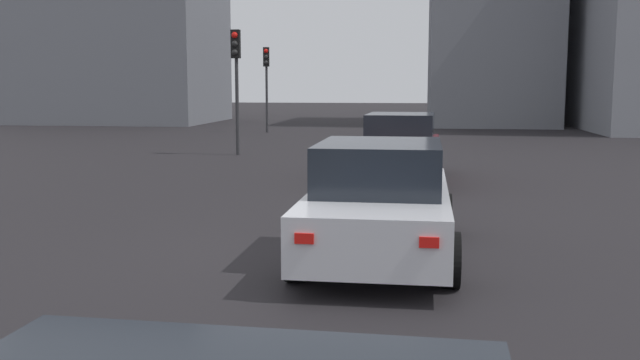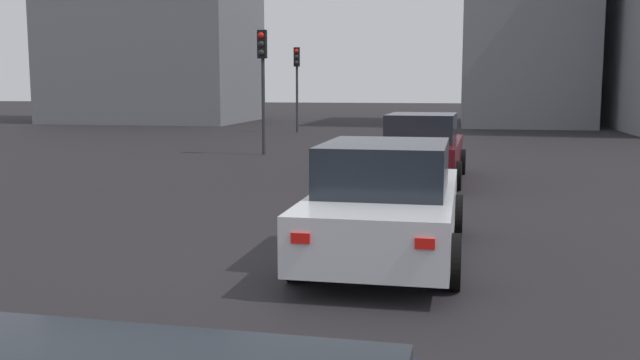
{
  "view_description": "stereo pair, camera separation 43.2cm",
  "coord_description": "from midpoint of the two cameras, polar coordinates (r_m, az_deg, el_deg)",
  "views": [
    {
      "loc": [
        -9.26,
        -1.97,
        2.28
      ],
      "look_at": [
        -1.41,
        -0.9,
        1.22
      ],
      "focal_mm": 40.15,
      "sensor_mm": 36.0,
      "label": 1
    },
    {
      "loc": [
        -9.19,
        -2.4,
        2.28
      ],
      "look_at": [
        -1.41,
        -0.9,
        1.22
      ],
      "focal_mm": 40.15,
      "sensor_mm": 36.0,
      "label": 2
    }
  ],
  "objects": [
    {
      "name": "building_facade_right",
      "position": [
        46.09,
        -16.0,
        13.38
      ],
      "size": [
        9.29,
        11.36,
        14.26
      ],
      "primitive_type": "cube",
      "color": "slate",
      "rests_on": "ground_plane"
    },
    {
      "name": "traffic_light_near_right",
      "position": [
        23.35,
        -7.25,
        9.06
      ],
      "size": [
        0.32,
        0.29,
        4.01
      ],
      "rotation": [
        0.0,
        0.0,
        3.11
      ],
      "color": "#2D2D30",
      "rests_on": "ground_plane"
    },
    {
      "name": "building_facade_center",
      "position": [
        43.41,
        13.07,
        12.77
      ],
      "size": [
        10.88,
        6.75,
        12.63
      ],
      "primitive_type": "cube",
      "color": "slate",
      "rests_on": "ground_plane"
    },
    {
      "name": "traffic_light_near_left",
      "position": [
        34.33,
        -4.66,
        8.63
      ],
      "size": [
        0.32,
        0.3,
        4.02
      ],
      "rotation": [
        0.0,
        0.0,
        3.25
      ],
      "color": "#2D2D30",
      "rests_on": "ground_plane"
    },
    {
      "name": "ground_plane",
      "position": [
        9.77,
        -5.45,
        -6.51
      ],
      "size": [
        160.0,
        160.0,
        0.2
      ],
      "primitive_type": "cube",
      "color": "black"
    },
    {
      "name": "car_maroon_left_lead",
      "position": [
        17.17,
        5.73,
        2.53
      ],
      "size": [
        4.74,
        2.09,
        1.6
      ],
      "rotation": [
        0.0,
        0.0,
        -0.04
      ],
      "color": "#510F16",
      "rests_on": "ground_plane"
    },
    {
      "name": "car_white_left_second",
      "position": [
        9.49,
        3.52,
        -1.71
      ],
      "size": [
        4.69,
        2.03,
        1.54
      ],
      "rotation": [
        0.0,
        0.0,
        -0.01
      ],
      "color": "silver",
      "rests_on": "ground_plane"
    }
  ]
}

